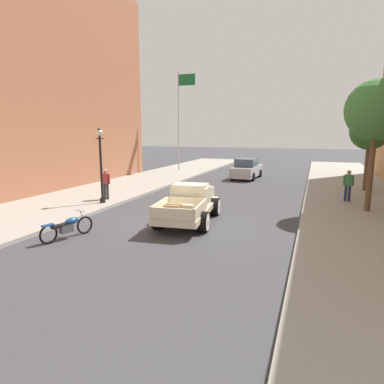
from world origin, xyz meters
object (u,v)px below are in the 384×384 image
at_px(motorcycle_parked, 67,227).
at_px(car_background_silver, 247,169).
at_px(flagpole, 181,110).
at_px(pedestrian_sidewalk_right, 348,184).
at_px(hotrod_truck_cream, 190,203).
at_px(pedestrian_sidewalk_left, 106,182).
at_px(street_tree_second, 370,131).
at_px(street_tree_nearest, 376,111).
at_px(street_lamp_near, 101,160).

distance_m(motorcycle_parked, car_background_silver, 18.08).
bearing_deg(flagpole, pedestrian_sidewalk_right, -37.36).
height_order(hotrod_truck_cream, motorcycle_parked, hotrod_truck_cream).
bearing_deg(hotrod_truck_cream, pedestrian_sidewalk_left, 160.53).
bearing_deg(street_tree_second, pedestrian_sidewalk_left, -149.36).
height_order(pedestrian_sidewalk_left, street_tree_second, street_tree_second).
relative_size(motorcycle_parked, pedestrian_sidewalk_left, 1.25).
distance_m(pedestrian_sidewalk_left, street_tree_nearest, 13.60).
xyz_separation_m(car_background_silver, pedestrian_sidewalk_left, (-5.34, -11.94, 0.32)).
distance_m(car_background_silver, flagpole, 8.90).
bearing_deg(street_lamp_near, pedestrian_sidewalk_right, 21.91).
bearing_deg(street_tree_nearest, flagpole, 138.97).
distance_m(motorcycle_parked, street_tree_nearest, 13.79).
height_order(pedestrian_sidewalk_right, street_tree_nearest, street_tree_nearest).
bearing_deg(flagpole, pedestrian_sidewalk_left, -83.96).
bearing_deg(street_tree_nearest, street_tree_second, 84.21).
bearing_deg(street_tree_second, street_tree_nearest, -95.79).
bearing_deg(street_tree_nearest, motorcycle_parked, -143.45).
xyz_separation_m(pedestrian_sidewalk_left, street_tree_nearest, (12.98, 1.90, 3.61)).
distance_m(street_lamp_near, flagpole, 15.84).
height_order(pedestrian_sidewalk_left, street_lamp_near, street_lamp_near).
relative_size(pedestrian_sidewalk_right, flagpole, 0.18).
bearing_deg(pedestrian_sidewalk_right, pedestrian_sidewalk_left, -162.04).
bearing_deg(flagpole, street_tree_nearest, -41.03).
distance_m(hotrod_truck_cream, pedestrian_sidewalk_right, 8.94).
xyz_separation_m(flagpole, street_tree_second, (15.14, -6.48, -1.95)).
height_order(street_lamp_near, street_tree_second, street_tree_second).
bearing_deg(car_background_silver, pedestrian_sidewalk_right, -48.90).
bearing_deg(pedestrian_sidewalk_left, street_tree_nearest, 8.33).
bearing_deg(street_tree_second, motorcycle_parked, -128.63).
height_order(pedestrian_sidewalk_right, street_lamp_near, street_lamp_near).
relative_size(car_background_silver, street_tree_second, 0.90).
bearing_deg(hotrod_truck_cream, street_tree_second, 51.65).
xyz_separation_m(street_tree_nearest, street_tree_second, (0.62, 6.16, -0.87)).
height_order(flagpole, street_tree_nearest, flagpole).
bearing_deg(car_background_silver, motorcycle_parked, -99.24).
height_order(car_background_silver, street_tree_nearest, street_tree_nearest).
height_order(pedestrian_sidewalk_right, flagpole, flagpole).
xyz_separation_m(car_background_silver, street_tree_second, (8.26, -3.88, 3.06)).
bearing_deg(street_tree_nearest, pedestrian_sidewalk_left, -171.67).
xyz_separation_m(hotrod_truck_cream, pedestrian_sidewalk_left, (-5.65, 2.00, 0.33)).
bearing_deg(pedestrian_sidewalk_left, street_tree_second, 30.64).
xyz_separation_m(hotrod_truck_cream, motorcycle_parked, (-3.21, -3.91, -0.31)).
distance_m(flagpole, street_tree_nearest, 19.27).
height_order(hotrod_truck_cream, flagpole, flagpole).
relative_size(pedestrian_sidewalk_left, pedestrian_sidewalk_right, 1.00).
relative_size(pedestrian_sidewalk_left, street_lamp_near, 0.43).
xyz_separation_m(car_background_silver, street_lamp_near, (-5.01, -12.76, 1.62)).
xyz_separation_m(hotrod_truck_cream, street_tree_nearest, (7.33, 3.90, 3.94)).
distance_m(hotrod_truck_cream, motorcycle_parked, 5.07).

